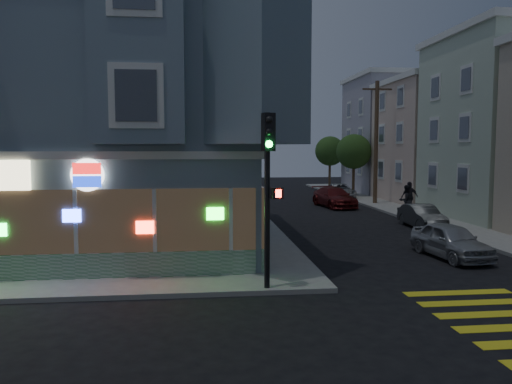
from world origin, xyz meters
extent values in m
plane|color=black|center=(0.00, 0.00, 0.00)|extent=(120.00, 120.00, 0.00)
cube|color=gray|center=(-13.50, 23.00, 0.07)|extent=(33.00, 42.00, 0.15)
cube|color=slate|center=(-6.00, 11.00, 5.65)|extent=(14.00, 14.00, 11.00)
cube|color=silver|center=(-6.00, 11.00, 4.00)|extent=(14.30, 14.30, 0.25)
cube|color=#196B33|center=(-6.00, 3.95, 0.55)|extent=(13.60, 0.12, 0.80)
cube|color=#382B1E|center=(-6.00, 3.95, 1.95)|extent=(13.60, 0.10, 2.00)
cylinder|color=white|center=(-4.40, 3.87, 3.40)|extent=(1.00, 0.12, 1.00)
cube|color=beige|center=(19.50, 25.00, 4.65)|extent=(12.00, 8.60, 9.00)
cube|color=#9B96A5|center=(19.50, 34.00, 5.40)|extent=(12.00, 8.60, 10.50)
cylinder|color=#4C3826|center=(12.00, 24.00, 4.65)|extent=(0.30, 0.30, 9.00)
cube|color=#4C3826|center=(12.00, 24.00, 8.55)|extent=(2.20, 0.12, 0.12)
cylinder|color=#4C3826|center=(12.20, 30.00, 1.75)|extent=(0.24, 0.24, 3.20)
sphere|color=#204117|center=(12.20, 30.00, 3.95)|extent=(3.00, 3.00, 3.00)
cylinder|color=#4C3826|center=(12.20, 38.00, 1.75)|extent=(0.24, 0.24, 3.20)
sphere|color=#204117|center=(12.20, 38.00, 3.95)|extent=(3.00, 3.00, 3.00)
imported|color=black|center=(11.30, 16.69, 1.09)|extent=(1.05, 0.90, 1.88)
imported|color=black|center=(12.32, 18.55, 1.12)|extent=(1.19, 0.60, 1.95)
imported|color=#AAADB2|center=(8.60, 6.11, 0.67)|extent=(1.95, 4.06, 1.34)
imported|color=#393C3E|center=(10.70, 13.21, 0.62)|extent=(1.39, 3.80, 1.24)
imported|color=maroon|center=(8.60, 22.97, 0.71)|extent=(2.63, 5.10, 1.41)
imported|color=#AEB4BA|center=(10.70, 28.87, 0.63)|extent=(2.45, 4.69, 1.26)
cylinder|color=black|center=(0.95, 2.30, 2.69)|extent=(0.16, 0.16, 5.08)
cube|color=black|center=(0.95, 2.08, 4.67)|extent=(0.39, 0.36, 1.07)
sphere|color=black|center=(0.95, 1.91, 5.00)|extent=(0.20, 0.20, 0.20)
sphere|color=black|center=(0.95, 1.91, 4.67)|extent=(0.20, 0.20, 0.20)
sphere|color=#19F23F|center=(0.95, 1.91, 4.33)|extent=(0.20, 0.20, 0.20)
cube|color=black|center=(1.21, 2.12, 2.94)|extent=(0.37, 0.29, 0.32)
cube|color=#FF2614|center=(1.21, 2.01, 2.94)|extent=(0.22, 0.02, 0.22)
cylinder|color=white|center=(11.30, 15.15, 0.45)|extent=(0.24, 0.24, 0.61)
sphere|color=white|center=(11.30, 15.15, 0.81)|extent=(0.26, 0.26, 0.26)
cylinder|color=white|center=(11.30, 15.15, 0.50)|extent=(0.46, 0.12, 0.12)
camera|label=1|loc=(-0.95, -11.87, 4.21)|focal=35.00mm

